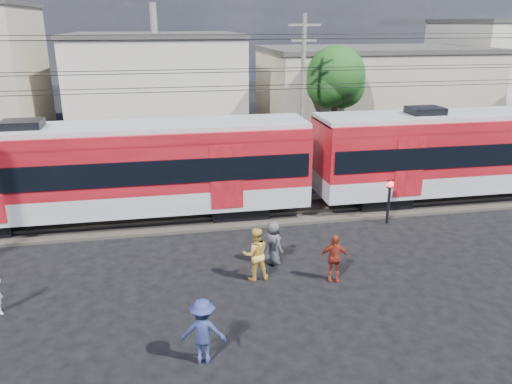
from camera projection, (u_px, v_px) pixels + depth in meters
The scene contains 15 objects.
ground at pixel (240, 317), 14.33m from camera, with size 120.00×120.00×0.00m, color black.
track_bed at pixel (211, 215), 21.75m from camera, with size 70.00×3.40×0.12m, color #2D2823.
rail_near at pixel (213, 219), 21.02m from camera, with size 70.00×0.12×0.12m, color #59544C.
rail_far at pixel (209, 206), 22.41m from camera, with size 70.00×0.12×0.12m, color #59544C.
commuter_train at pixel (118, 168), 20.33m from camera, with size 50.30×3.08×4.17m.
building_midwest at pixel (157, 83), 37.90m from camera, with size 12.24×12.24×7.30m.
building_mideast at pixel (371, 90), 38.12m from camera, with size 16.32×10.20×6.30m.
building_east at pixel (502, 69), 44.01m from camera, with size 10.20×10.20×8.30m.
utility_pole_mid at pixel (303, 88), 27.89m from camera, with size 1.80×0.24×8.50m.
tree_near at pixel (338, 79), 31.29m from camera, with size 3.82×3.64×6.72m.
pedestrian_b at pixel (255, 254), 16.18m from camera, with size 0.87×0.68×1.80m, color gold.
pedestrian_c at pixel (203, 331), 12.18m from camera, with size 1.12×0.64×1.73m, color navy.
pedestrian_d at pixel (334, 258), 16.11m from camera, with size 0.94×0.39×1.61m, color maroon.
pedestrian_e at pixel (273, 243), 17.26m from camera, with size 0.76×0.50×1.56m, color #49494E.
crossing_signal at pixel (389, 193), 20.59m from camera, with size 0.28×0.28×1.91m.
Camera 1 is at (-1.88, -12.28, 8.02)m, focal length 35.00 mm.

